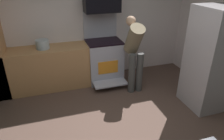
% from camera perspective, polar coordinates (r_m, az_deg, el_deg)
% --- Properties ---
extents(wall_back, '(5.20, 0.12, 2.60)m').
position_cam_1_polar(wall_back, '(4.76, -8.41, 12.89)').
color(wall_back, silver).
rests_on(wall_back, ground).
extents(lower_cabinet_run, '(2.40, 0.60, 0.90)m').
position_cam_1_polar(lower_cabinet_run, '(4.64, -17.95, 0.37)').
color(lower_cabinet_run, tan).
rests_on(lower_cabinet_run, ground).
extents(oven_range, '(0.76, 0.95, 1.55)m').
position_cam_1_polar(oven_range, '(4.74, -2.23, 3.05)').
color(oven_range, '#B5B4C7').
rests_on(oven_range, ground).
extents(microwave, '(0.74, 0.38, 0.31)m').
position_cam_1_polar(microwave, '(4.50, -2.83, 17.57)').
color(microwave, black).
rests_on(microwave, oven_range).
extents(refrigerator, '(0.84, 0.75, 1.84)m').
position_cam_1_polar(refrigerator, '(4.10, 26.57, 2.69)').
color(refrigerator, '#BDB4BC').
rests_on(refrigerator, ground).
extents(person_cook, '(0.31, 0.60, 1.52)m').
position_cam_1_polar(person_cook, '(4.22, 6.19, 5.61)').
color(person_cook, '#4A4A4A').
rests_on(person_cook, ground).
extents(stock_pot, '(0.27, 0.27, 0.18)m').
position_cam_1_polar(stock_pot, '(4.44, -18.63, 6.73)').
color(stock_pot, '#B0BDC9').
rests_on(stock_pot, lower_cabinet_run).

